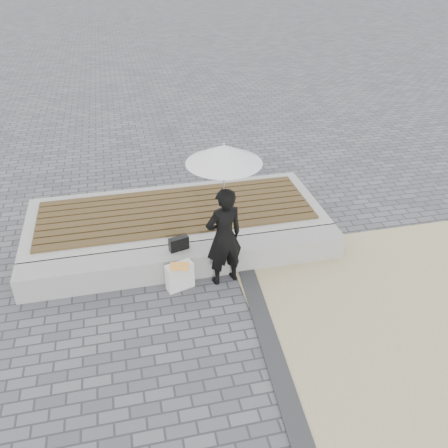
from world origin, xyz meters
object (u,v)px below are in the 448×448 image
(seating_ledge, at_px, (188,261))
(canvas_tote, at_px, (180,276))
(woman, at_px, (224,237))
(handbag, at_px, (179,244))
(parasol, at_px, (224,154))

(seating_ledge, bearing_deg, canvas_tote, -115.67)
(woman, distance_m, handbag, 0.77)
(woman, bearing_deg, handbag, -45.71)
(seating_ledge, bearing_deg, parasol, -33.72)
(parasol, relative_size, handbag, 4.31)
(canvas_tote, bearing_deg, parasol, -14.04)
(handbag, bearing_deg, seating_ledge, -37.91)
(parasol, distance_m, handbag, 1.72)
(canvas_tote, bearing_deg, woman, -14.04)
(woman, distance_m, canvas_tote, 0.88)
(parasol, bearing_deg, canvas_tote, -177.57)
(woman, xyz_separation_m, canvas_tote, (-0.67, -0.03, -0.57))
(seating_ledge, relative_size, woman, 3.20)
(parasol, distance_m, canvas_tote, 1.97)
(seating_ledge, height_order, parasol, parasol)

